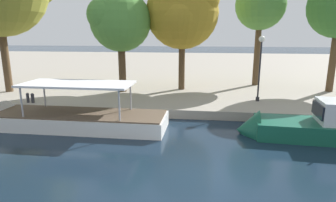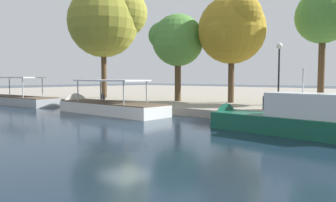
{
  "view_description": "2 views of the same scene",
  "coord_description": "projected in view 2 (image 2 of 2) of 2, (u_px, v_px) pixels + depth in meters",
  "views": [
    {
      "loc": [
        0.18,
        -10.56,
        5.58
      ],
      "look_at": [
        -2.24,
        7.95,
        1.1
      ],
      "focal_mm": 30.57,
      "sensor_mm": 36.0,
      "label": 1
    },
    {
      "loc": [
        13.25,
        -11.87,
        2.9
      ],
      "look_at": [
        -2.2,
        6.2,
        1.19
      ],
      "focal_mm": 34.95,
      "sensor_mm": 36.0,
      "label": 2
    }
  ],
  "objects": [
    {
      "name": "tree_2",
      "position": [
        176.0,
        41.0,
        31.77
      ],
      "size": [
        5.04,
        5.04,
        8.45
      ],
      "color": "#4C3823",
      "rests_on": "dock_promenade"
    },
    {
      "name": "lamp_post",
      "position": [
        279.0,
        66.0,
        23.14
      ],
      "size": [
        0.44,
        0.44,
        4.75
      ],
      "color": "black",
      "rests_on": "dock_promenade"
    },
    {
      "name": "tour_boat_1",
      "position": [
        103.0,
        109.0,
        26.84
      ],
      "size": [
        11.51,
        2.95,
        3.87
      ],
      "rotation": [
        0.0,
        0.0,
        3.14
      ],
      "color": "silver",
      "rests_on": "ground_plane"
    },
    {
      "name": "mooring_bollard_0",
      "position": [
        104.0,
        97.0,
        31.89
      ],
      "size": [
        0.25,
        0.25,
        0.7
      ],
      "color": "#2D2D33",
      "rests_on": "dock_promenade"
    },
    {
      "name": "motor_yacht_2",
      "position": [
        287.0,
        124.0,
        16.91
      ],
      "size": [
        10.2,
        3.05,
        4.29
      ],
      "rotation": [
        0.0,
        0.0,
        3.07
      ],
      "color": "#14513D",
      "rests_on": "ground_plane"
    },
    {
      "name": "ground_plane",
      "position": [
        125.0,
        131.0,
        17.79
      ],
      "size": [
        220.0,
        220.0,
        0.0
      ],
      "primitive_type": "plane",
      "color": "#142333"
    },
    {
      "name": "mooring_bollard_1",
      "position": [
        101.0,
        97.0,
        32.12
      ],
      "size": [
        0.22,
        0.22,
        0.73
      ],
      "color": "#2D2D33",
      "rests_on": "dock_promenade"
    },
    {
      "name": "tree_4",
      "position": [
        108.0,
        20.0,
        36.94
      ],
      "size": [
        8.24,
        8.38,
        12.57
      ],
      "color": "#4C3823",
      "rests_on": "dock_promenade"
    },
    {
      "name": "tour_boat_0",
      "position": [
        11.0,
        101.0,
        35.87
      ],
      "size": [
        13.61,
        3.44,
        3.97
      ],
      "rotation": [
        0.0,
        0.0,
        3.2
      ],
      "color": "#9EA3A8",
      "rests_on": "ground_plane"
    },
    {
      "name": "dock_promenade",
      "position": [
        318.0,
        97.0,
        44.34
      ],
      "size": [
        120.0,
        55.0,
        0.6
      ],
      "primitive_type": "cube",
      "color": "gray",
      "rests_on": "ground_plane"
    },
    {
      "name": "tree_3",
      "position": [
        232.0,
        29.0,
        29.41
      ],
      "size": [
        6.2,
        6.33,
        9.73
      ],
      "color": "#4C3823",
      "rests_on": "dock_promenade"
    },
    {
      "name": "tree_0",
      "position": [
        322.0,
        16.0,
        27.41
      ],
      "size": [
        4.58,
        4.58,
        9.76
      ],
      "color": "#4C3823",
      "rests_on": "dock_promenade"
    }
  ]
}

